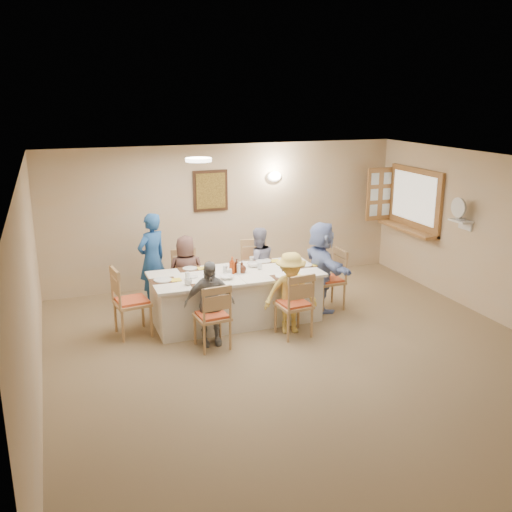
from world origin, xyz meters
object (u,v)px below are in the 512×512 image
object	(u,v)px
chair_back_right	(255,271)
diner_right_end	(321,266)
serving_hatch	(415,200)
diner_back_right	(258,265)
diner_front_left	(209,303)
chair_right_end	(328,279)
condiment_ketchup	(232,265)
dining_table	(236,297)
chair_front_right	(294,303)
diner_back_left	(186,274)
chair_back_left	(185,280)
chair_front_left	(212,315)
diner_front_right	(291,293)
chair_left_end	(132,301)
desk_fan	(460,212)
caregiver	(152,259)

from	to	relation	value
chair_back_right	diner_right_end	distance (m)	1.17
serving_hatch	diner_right_end	world-z (taller)	serving_hatch
diner_back_right	diner_front_left	distance (m)	1.81
chair_right_end	diner_right_end	world-z (taller)	diner_right_end
condiment_ketchup	dining_table	bearing A→B (deg)	5.81
diner_front_left	condiment_ketchup	distance (m)	0.91
chair_back_right	chair_front_right	bearing A→B (deg)	-79.63
diner_right_end	chair_right_end	bearing A→B (deg)	-89.03
diner_back_left	diner_right_end	bearing A→B (deg)	169.07
chair_back_left	chair_back_right	world-z (taller)	chair_back_right
chair_right_end	chair_front_left	bearing A→B (deg)	-71.41
chair_back_right	diner_back_right	size ratio (longest dim) A/B	0.79
chair_front_left	chair_back_left	bearing A→B (deg)	-95.21
diner_front_left	chair_back_left	bearing A→B (deg)	94.26
dining_table	diner_back_left	size ratio (longest dim) A/B	2.08
diner_front_right	condiment_ketchup	bearing A→B (deg)	143.86
chair_front_left	chair_front_right	xyz separation A→B (m)	(1.20, -0.00, 0.01)
chair_right_end	diner_back_right	xyz separation A→B (m)	(-0.95, 0.68, 0.14)
chair_back_right	chair_left_end	world-z (taller)	chair_left_end
chair_back_left	chair_back_right	bearing A→B (deg)	9.42
chair_back_right	diner_back_left	world-z (taller)	diner_back_left
chair_back_left	diner_front_left	size ratio (longest dim) A/B	0.78
diner_back_left	diner_front_left	bearing A→B (deg)	97.67
diner_right_end	chair_front_right	bearing A→B (deg)	135.26
desk_fan	diner_front_left	size ratio (longest dim) A/B	0.25
diner_front_right	diner_right_end	bearing A→B (deg)	49.24
dining_table	chair_front_right	xyz separation A→B (m)	(0.60, -0.80, 0.10)
chair_back_right	condiment_ketchup	size ratio (longest dim) A/B	3.88
chair_front_left	caregiver	size ratio (longest dim) A/B	0.62
chair_back_left	chair_right_end	size ratio (longest dim) A/B	0.96
serving_hatch	diner_back_left	distance (m)	4.36
dining_table	chair_front_left	distance (m)	1.00
diner_front_left	caregiver	distance (m)	1.89
chair_back_left	caregiver	bearing A→B (deg)	151.55
chair_left_end	chair_right_end	world-z (taller)	chair_left_end
caregiver	chair_front_right	bearing A→B (deg)	99.05
chair_front_left	chair_left_end	xyz separation A→B (m)	(-0.95, 0.80, 0.04)
chair_back_right	chair_right_end	bearing A→B (deg)	-29.73
diner_back_left	diner_front_right	xyz separation A→B (m)	(1.20, -1.36, -0.01)
chair_left_end	diner_right_end	size ratio (longest dim) A/B	0.72
chair_right_end	caregiver	world-z (taller)	caregiver
caregiver	desk_fan	bearing A→B (deg)	128.62
diner_back_right	condiment_ketchup	world-z (taller)	diner_back_right
chair_front_left	chair_front_right	bearing A→B (deg)	174.79
diner_front_left	caregiver	bearing A→B (deg)	108.07
condiment_ketchup	caregiver	bearing A→B (deg)	130.65
diner_front_right	diner_back_right	bearing A→B (deg)	99.57
serving_hatch	diner_right_end	distance (m)	2.51
diner_back_left	chair_back_left	bearing A→B (deg)	-82.33
dining_table	chair_left_end	size ratio (longest dim) A/B	2.47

